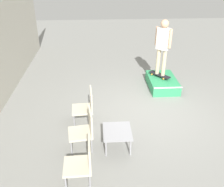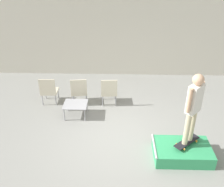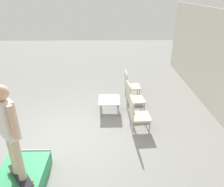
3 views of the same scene
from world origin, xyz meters
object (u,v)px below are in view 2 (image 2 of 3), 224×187
Objects in this scene: coffee_table at (76,105)px; patio_chair_center at (79,90)px; person_skater at (194,104)px; patio_chair_left at (49,90)px; patio_chair_right at (109,91)px; skate_ramp_box at (182,152)px; skateboard_on_ramp at (187,142)px.

coffee_table is 0.74m from patio_chair_center.
coffee_table is at bearing 105.86° from person_skater.
patio_chair_right is (1.99, 0.00, 0.00)m from patio_chair_left.
patio_chair_center is at bearing 139.52° from skate_ramp_box.
person_skater reaches higher than patio_chair_left.
skateboard_on_ramp is 3.10m from patio_chair_right.
person_skater is at bearing -28.83° from coffee_table.
coffee_table is 1.24m from patio_chair_right.
patio_chair_right is at bearing 127.60° from skate_ramp_box.
skateboard_on_ramp reaches higher than skate_ramp_box.
person_skater is at bearing 133.84° from patio_chair_center.
patio_chair_right reaches higher than skate_ramp_box.
patio_chair_left and patio_chair_center have the same top height.
coffee_table is 0.75× the size of patio_chair_center.
patio_chair_center reaches higher than coffee_table.
patio_chair_left is 1.00m from patio_chair_center.
coffee_table is 0.75× the size of patio_chair_right.
patio_chair_left reaches higher than skateboard_on_ramp.
skate_ramp_box is at bearing 123.80° from patio_chair_right.
patio_chair_center is 1.00× the size of patio_chair_right.
skateboard_on_ramp is 3.42m from coffee_table.
coffee_table is at bearing 32.08° from patio_chair_right.
coffee_table is at bearing 111.57° from skateboard_on_ramp.
patio_chair_center is at bearing 101.90° from skateboard_on_ramp.
patio_chair_left is at bearing 143.85° from coffee_table.
patio_chair_center is at bearing 177.97° from patio_chair_left.
person_skater is 3.59m from coffee_table.
patio_chair_left is 1.00× the size of patio_chair_center.
skateboard_on_ramp is (0.11, 0.08, 0.24)m from skate_ramp_box.
person_skater reaches higher than patio_chair_right.
person_skater is 1.86× the size of patio_chair_right.
skate_ramp_box is 1.95× the size of skateboard_on_ramp.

